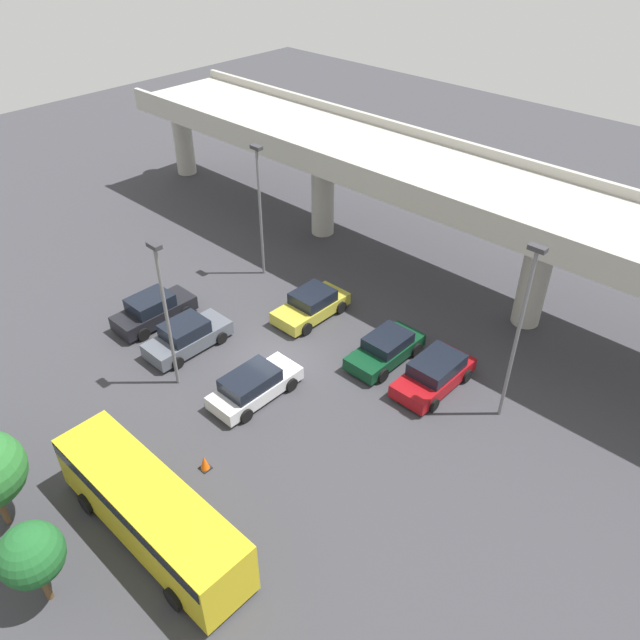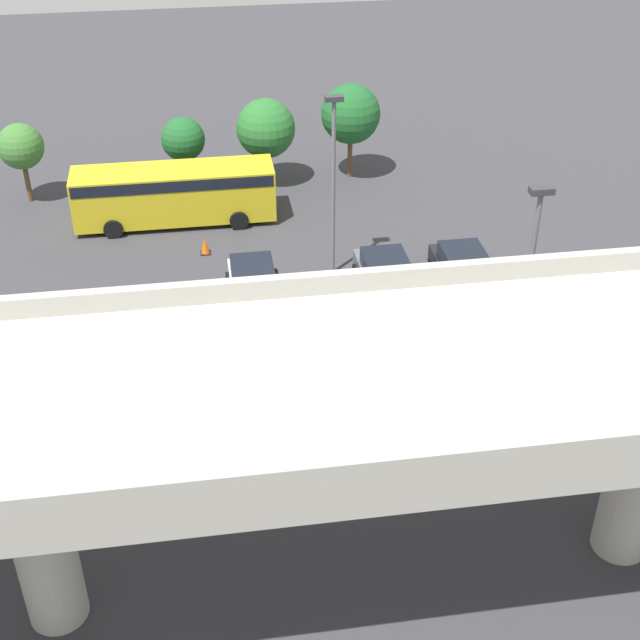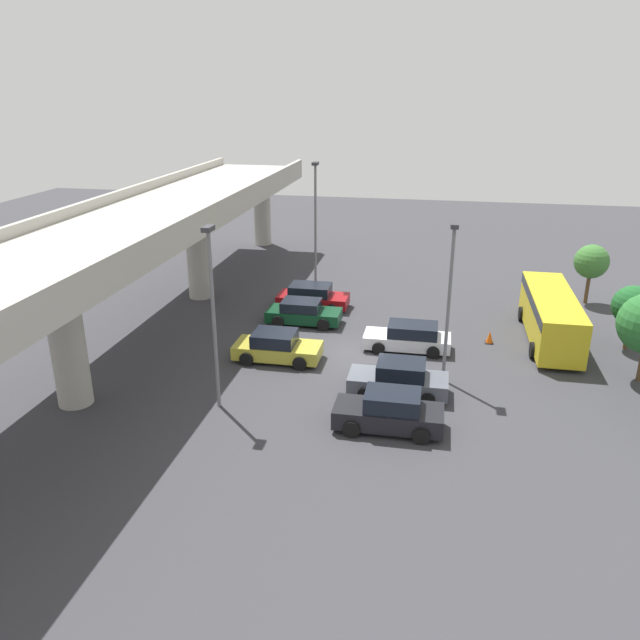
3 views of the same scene
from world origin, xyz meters
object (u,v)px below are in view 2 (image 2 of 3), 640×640
at_px(parked_car_1, 386,278).
at_px(tree_front_right, 183,140).
at_px(parked_car_3, 254,287).
at_px(parked_car_5, 99,401).
at_px(parked_car_2, 349,381).
at_px(lamp_post_near_aisle, 333,173).
at_px(tree_front_left, 351,114).
at_px(traffic_cone, 205,247).
at_px(parked_car_0, 464,273).
at_px(tree_front_far_right, 21,147).
at_px(parked_car_4, 188,393).
at_px(tree_front_centre, 266,128).
at_px(shuttle_bus, 174,191).
at_px(lamp_post_mid_lot, 527,287).

height_order(parked_car_1, tree_front_right, tree_front_right).
relative_size(parked_car_3, parked_car_5, 1.02).
relative_size(parked_car_2, lamp_post_near_aisle, 0.58).
height_order(tree_front_left, traffic_cone, tree_front_left).
xyz_separation_m(parked_car_0, lamp_post_near_aisle, (4.96, -2.14, 3.69)).
bearing_deg(tree_front_far_right, parked_car_4, 112.51).
xyz_separation_m(parked_car_0, parked_car_3, (8.39, -0.28, -0.07)).
distance_m(parked_car_4, tree_front_left, 19.78).
bearing_deg(lamp_post_near_aisle, parked_car_2, 84.36).
xyz_separation_m(parked_car_4, tree_front_centre, (-4.37, -17.33, 2.20)).
height_order(shuttle_bus, tree_front_centre, tree_front_centre).
bearing_deg(parked_car_5, lamp_post_near_aisle, -47.61).
bearing_deg(shuttle_bus, parked_car_5, -100.95).
xyz_separation_m(parked_car_0, tree_front_far_right, (18.21, -11.06, 1.98)).
height_order(parked_car_2, parked_car_3, parked_car_2).
height_order(parked_car_3, tree_front_far_right, tree_front_far_right).
xyz_separation_m(parked_car_4, tree_front_right, (-0.38, -17.71, 1.73)).
xyz_separation_m(parked_car_3, tree_front_centre, (-1.64, -11.01, 2.18)).
relative_size(parked_car_4, parked_car_5, 0.98).
bearing_deg(tree_front_right, parked_car_4, 88.77).
bearing_deg(lamp_post_mid_lot, tree_front_far_right, -46.44).
bearing_deg(parked_car_0, lamp_post_near_aisle, -113.28).
xyz_separation_m(lamp_post_mid_lot, tree_front_far_right, (17.65, -18.56, -1.93)).
height_order(parked_car_0, parked_car_1, parked_car_0).
xyz_separation_m(parked_car_2, tree_front_far_right, (12.41, -17.30, 2.04)).
distance_m(tree_front_right, traffic_cone, 7.42).
relative_size(parked_car_1, tree_front_centre, 1.04).
bearing_deg(parked_car_4, parked_car_0, -61.48).
distance_m(parked_car_2, tree_front_right, 18.66).
xyz_separation_m(parked_car_3, tree_front_right, (2.35, -11.38, 1.71)).
bearing_deg(lamp_post_mid_lot, parked_car_2, -13.51).
height_order(parked_car_2, parked_car_5, parked_car_2).
distance_m(shuttle_bus, tree_front_centre, 5.90).
distance_m(parked_car_4, tree_front_far_right, 18.63).
xyz_separation_m(parked_car_2, traffic_cone, (4.34, -10.81, -0.38)).
xyz_separation_m(tree_front_left, tree_front_far_right, (15.66, 0.54, -0.51)).
height_order(parked_car_0, tree_front_centre, tree_front_centre).
relative_size(parked_car_3, tree_front_centre, 1.05).
distance_m(parked_car_2, parked_car_4, 5.33).
xyz_separation_m(parked_car_4, shuttle_bus, (0.18, -13.83, 0.86)).
bearing_deg(tree_front_right, tree_front_left, 179.52).
xyz_separation_m(tree_front_centre, traffic_cone, (3.38, 6.72, -2.55)).
bearing_deg(parked_car_2, tree_front_left, -10.32).
xyz_separation_m(parked_car_5, tree_front_far_right, (4.22, -17.16, 2.03)).
distance_m(parked_car_5, tree_front_left, 21.23).
xyz_separation_m(lamp_post_near_aisle, traffic_cone, (5.16, -2.44, -4.14)).
bearing_deg(parked_car_3, tree_front_left, 152.69).
height_order(parked_car_2, tree_front_far_right, tree_front_far_right).
relative_size(tree_front_left, tree_front_centre, 1.09).
relative_size(lamp_post_mid_lot, tree_front_right, 2.29).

